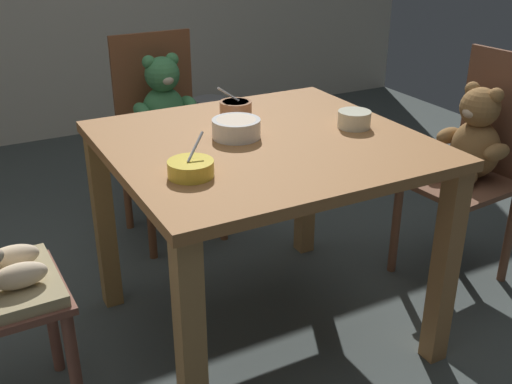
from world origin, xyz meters
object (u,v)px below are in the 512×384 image
porridge_bowl_terracotta_far_center (236,108)px  porridge_bowl_white_center (236,128)px  porridge_bowl_cream_near_right (354,119)px  teddy_chair_near_right (473,151)px  metal_pail (210,115)px  dining_table (263,174)px  porridge_bowl_yellow_near_left (191,168)px  teddy_chair_far_center (166,120)px

porridge_bowl_terracotta_far_center → porridge_bowl_white_center: bearing=-115.8°
porridge_bowl_cream_near_right → teddy_chair_near_right: bearing=-0.6°
metal_pail → dining_table: bearing=-109.3°
teddy_chair_near_right → dining_table: bearing=-8.2°
dining_table → porridge_bowl_terracotta_far_center: size_ratio=8.00×
porridge_bowl_white_center → metal_pail: (0.82, 2.09, -0.66)m
dining_table → teddy_chair_near_right: size_ratio=1.06×
dining_table → porridge_bowl_yellow_near_left: porridge_bowl_yellow_near_left is taller
metal_pail → porridge_bowl_terracotta_far_center: bearing=-110.9°
porridge_bowl_yellow_near_left → teddy_chair_near_right: bearing=5.8°
porridge_bowl_terracotta_far_center → metal_pail: size_ratio=0.53×
dining_table → porridge_bowl_yellow_near_left: bearing=-152.1°
porridge_bowl_terracotta_far_center → porridge_bowl_yellow_near_left: size_ratio=0.95×
teddy_chair_near_right → porridge_bowl_cream_near_right: 0.63m
teddy_chair_near_right → metal_pail: teddy_chair_near_right is taller
metal_pail → porridge_bowl_cream_near_right: bearing=-100.8°
teddy_chair_far_center → teddy_chair_near_right: teddy_chair_near_right is taller
porridge_bowl_white_center → porridge_bowl_cream_near_right: size_ratio=1.41×
dining_table → porridge_bowl_terracotta_far_center: 0.31m
porridge_bowl_terracotta_far_center → porridge_bowl_yellow_near_left: 0.57m
porridge_bowl_terracotta_far_center → porridge_bowl_cream_near_right: size_ratio=1.10×
porridge_bowl_yellow_near_left → metal_pail: porridge_bowl_yellow_near_left is taller
teddy_chair_far_center → metal_pail: teddy_chair_far_center is taller
porridge_bowl_terracotta_far_center → porridge_bowl_yellow_near_left: bearing=-129.1°
teddy_chair_far_center → metal_pail: 1.54m
dining_table → teddy_chair_far_center: teddy_chair_far_center is taller
dining_table → teddy_chair_near_right: 0.93m
porridge_bowl_terracotta_far_center → porridge_bowl_white_center: size_ratio=0.78×
dining_table → porridge_bowl_white_center: bearing=139.3°
porridge_bowl_cream_near_right → metal_pail: bearing=79.2°
porridge_bowl_cream_near_right → teddy_chair_far_center: bearing=110.5°
teddy_chair_far_center → metal_pail: bearing=147.5°
porridge_bowl_white_center → teddy_chair_far_center: bearing=86.4°
dining_table → teddy_chair_near_right: teddy_chair_near_right is taller
dining_table → metal_pail: bearing=70.7°
teddy_chair_near_right → metal_pail: 2.25m
porridge_bowl_white_center → porridge_bowl_yellow_near_left: 0.35m
porridge_bowl_terracotta_far_center → dining_table: bearing=-97.0°
porridge_bowl_cream_near_right → dining_table: bearing=173.3°
dining_table → porridge_bowl_white_center: size_ratio=6.22×
teddy_chair_far_center → porridge_bowl_cream_near_right: size_ratio=8.23×
dining_table → porridge_bowl_terracotta_far_center: porridge_bowl_terracotta_far_center is taller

